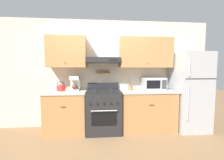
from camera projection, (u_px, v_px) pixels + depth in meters
ground_plane at (104, 137)px, 2.81m from camera, size 16.00×16.00×0.00m
wall_back at (106, 67)px, 3.31m from camera, size 5.20×0.46×2.55m
counter_left at (67, 112)px, 3.03m from camera, size 0.87×0.64×0.90m
counter_right at (146, 110)px, 3.18m from camera, size 1.24×0.64×0.90m
stove_range at (104, 110)px, 3.07m from camera, size 0.74×0.69×1.05m
refrigerator at (189, 91)px, 3.17m from camera, size 0.68×0.73×1.75m
tea_kettle at (61, 87)px, 3.09m from camera, size 0.24×0.19×0.21m
coffee_maker at (75, 83)px, 3.14m from camera, size 0.20×0.22×0.33m
microwave at (153, 84)px, 3.28m from camera, size 0.53×0.37×0.29m
utensil_crock at (130, 87)px, 3.22m from camera, size 0.12×0.12×0.28m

